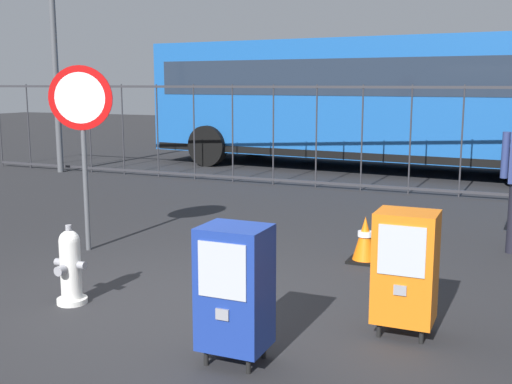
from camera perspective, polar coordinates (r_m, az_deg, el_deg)
The scene contains 9 objects.
ground_plane at distance 5.89m, azimuth -7.45°, elevation -10.31°, with size 60.00×60.00×0.00m, color #262628.
fire_hydrant at distance 6.08m, azimuth -16.47°, elevation -6.52°, with size 0.33×0.31×0.75m.
newspaper_box_primary at distance 4.59m, azimuth -1.94°, elevation -8.61°, with size 0.48×0.42×1.02m.
newspaper_box_secondary at distance 5.21m, azimuth 13.39°, elevation -6.59°, with size 0.48×0.42×1.02m.
stop_sign at distance 7.78m, azimuth -15.50°, elevation 6.38°, with size 0.71×0.31×2.23m.
traffic_cone at distance 7.30m, azimuth 9.84°, elevation -4.29°, with size 0.36×0.36×0.53m.
fence_barrier at distance 12.06m, azimuth 9.57°, elevation 4.91°, with size 18.03×0.04×2.00m.
bus_near at distance 15.07m, azimuth 10.22°, elevation 8.48°, with size 10.66×3.42×3.00m.
bus_far at distance 20.08m, azimuth 10.97°, elevation 8.75°, with size 10.71×3.69×3.00m.
Camera 1 is at (2.86, -4.74, 2.02)m, focal length 44.16 mm.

